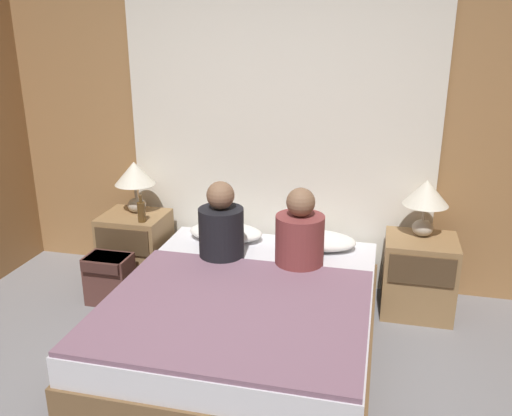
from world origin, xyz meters
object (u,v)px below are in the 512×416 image
object	(u,v)px
beer_bottle_on_left_stand	(141,211)
lamp_right	(426,197)
person_right_in_bed	(300,236)
nightstand_left	(136,248)
backpack_on_floor	(109,276)
pillow_left	(226,232)
nightstand_right	(418,276)
pillow_right	(317,240)
lamp_left	(135,177)
person_left_in_bed	(221,228)
bed	(245,318)

from	to	relation	value
beer_bottle_on_left_stand	lamp_right	bearing A→B (deg)	5.51
lamp_right	person_right_in_bed	distance (m)	0.94
nightstand_left	backpack_on_floor	bearing A→B (deg)	-95.29
nightstand_left	pillow_left	distance (m)	0.77
nightstand_right	backpack_on_floor	xyz separation A→B (m)	(-2.25, -0.40, -0.07)
nightstand_right	pillow_right	size ratio (longest dim) A/B	0.99
lamp_left	lamp_right	size ratio (longest dim) A/B	1.00
person_left_in_bed	beer_bottle_on_left_stand	xyz separation A→B (m)	(-0.69, 0.17, 0.01)
nightstand_right	person_right_in_bed	size ratio (longest dim) A/B	1.00
person_right_in_bed	backpack_on_floor	bearing A→B (deg)	-176.16
person_right_in_bed	backpack_on_floor	xyz separation A→B (m)	(-1.42, -0.10, -0.43)
person_left_in_bed	person_right_in_bed	bearing A→B (deg)	0.00
lamp_left	person_left_in_bed	bearing A→B (deg)	-24.31
person_left_in_bed	beer_bottle_on_left_stand	size ratio (longest dim) A/B	2.68
nightstand_right	person_left_in_bed	distance (m)	1.47
pillow_left	beer_bottle_on_left_stand	distance (m)	0.67
pillow_right	bed	bearing A→B (deg)	-114.75
bed	pillow_right	xyz separation A→B (m)	(0.36, 0.78, 0.27)
nightstand_left	beer_bottle_on_left_stand	size ratio (longest dim) A/B	2.66
nightstand_left	person_left_in_bed	size ratio (longest dim) A/B	0.99
backpack_on_floor	beer_bottle_on_left_stand	bearing A→B (deg)	57.26
nightstand_left	lamp_left	world-z (taller)	lamp_left
pillow_right	beer_bottle_on_left_stand	xyz separation A→B (m)	(-1.33, -0.18, 0.19)
nightstand_right	beer_bottle_on_left_stand	xyz separation A→B (m)	(-2.08, -0.13, 0.37)
lamp_left	person_right_in_bed	distance (m)	1.45
bed	beer_bottle_on_left_stand	bearing A→B (deg)	148.62
lamp_left	pillow_right	distance (m)	1.52
pillow_right	lamp_left	bearing A→B (deg)	179.37
nightstand_right	beer_bottle_on_left_stand	world-z (taller)	beer_bottle_on_left_stand
nightstand_right	lamp_left	distance (m)	2.29
pillow_right	person_left_in_bed	bearing A→B (deg)	-151.01
pillow_left	person_right_in_bed	xyz separation A→B (m)	(0.64, -0.36, 0.17)
person_right_in_bed	person_left_in_bed	bearing A→B (deg)	180.00
bed	nightstand_right	world-z (taller)	nightstand_right
bed	lamp_right	xyz separation A→B (m)	(1.11, 0.80, 0.66)
pillow_right	person_left_in_bed	world-z (taller)	person_left_in_bed
bed	nightstand_right	bearing A→B (deg)	33.09
bed	lamp_left	bearing A→B (deg)	144.36
bed	nightstand_right	distance (m)	1.33
lamp_right	beer_bottle_on_left_stand	bearing A→B (deg)	-174.49
lamp_right	pillow_left	bearing A→B (deg)	-179.37
nightstand_right	person_right_in_bed	distance (m)	0.95
pillow_right	person_right_in_bed	bearing A→B (deg)	-102.69
bed	backpack_on_floor	size ratio (longest dim) A/B	5.19
nightstand_right	pillow_left	distance (m)	1.48
pillow_left	person_left_in_bed	xyz separation A→B (m)	(0.07, -0.36, 0.18)
bed	person_right_in_bed	world-z (taller)	person_right_in_bed
lamp_left	person_right_in_bed	size ratio (longest dim) A/B	0.73
backpack_on_floor	nightstand_right	bearing A→B (deg)	9.96
person_left_in_bed	backpack_on_floor	xyz separation A→B (m)	(-0.86, -0.10, -0.43)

